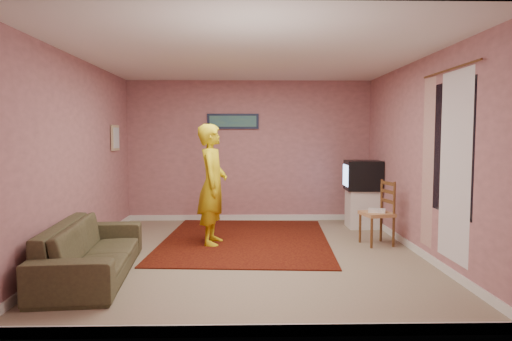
{
  "coord_description": "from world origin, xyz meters",
  "views": [
    {
      "loc": [
        -0.06,
        -5.99,
        1.59
      ],
      "look_at": [
        0.08,
        0.6,
        1.08
      ],
      "focal_mm": 32.0,
      "sensor_mm": 36.0,
      "label": 1
    }
  ],
  "objects_px": {
    "tv_cabinet": "(362,209)",
    "chair_b": "(377,206)",
    "crt_tv": "(363,175)",
    "person": "(212,185)",
    "chair_a": "(363,195)",
    "sofa": "(92,249)"
  },
  "relations": [
    {
      "from": "tv_cabinet",
      "to": "chair_b",
      "type": "relative_size",
      "value": 1.28
    },
    {
      "from": "tv_cabinet",
      "to": "crt_tv",
      "type": "xyz_separation_m",
      "value": [
        -0.01,
        0.0,
        0.58
      ]
    },
    {
      "from": "crt_tv",
      "to": "chair_b",
      "type": "xyz_separation_m",
      "value": [
        -0.11,
        -1.25,
        -0.34
      ]
    },
    {
      "from": "person",
      "to": "crt_tv",
      "type": "bearing_deg",
      "value": -59.86
    },
    {
      "from": "chair_a",
      "to": "chair_b",
      "type": "distance_m",
      "value": 1.41
    },
    {
      "from": "tv_cabinet",
      "to": "crt_tv",
      "type": "height_order",
      "value": "crt_tv"
    },
    {
      "from": "chair_a",
      "to": "sofa",
      "type": "bearing_deg",
      "value": -129.45
    },
    {
      "from": "chair_b",
      "to": "person",
      "type": "bearing_deg",
      "value": -103.9
    },
    {
      "from": "sofa",
      "to": "person",
      "type": "height_order",
      "value": "person"
    },
    {
      "from": "tv_cabinet",
      "to": "person",
      "type": "distance_m",
      "value": 2.81
    },
    {
      "from": "tv_cabinet",
      "to": "person",
      "type": "height_order",
      "value": "person"
    },
    {
      "from": "tv_cabinet",
      "to": "person",
      "type": "relative_size",
      "value": 0.37
    },
    {
      "from": "chair_a",
      "to": "chair_b",
      "type": "height_order",
      "value": "chair_b"
    },
    {
      "from": "chair_a",
      "to": "person",
      "type": "xyz_separation_m",
      "value": [
        -2.55,
        -1.32,
        0.33
      ]
    },
    {
      "from": "crt_tv",
      "to": "sofa",
      "type": "height_order",
      "value": "crt_tv"
    },
    {
      "from": "tv_cabinet",
      "to": "sofa",
      "type": "height_order",
      "value": "tv_cabinet"
    },
    {
      "from": "person",
      "to": "sofa",
      "type": "bearing_deg",
      "value": 145.03
    },
    {
      "from": "tv_cabinet",
      "to": "chair_a",
      "type": "xyz_separation_m",
      "value": [
        0.05,
        0.15,
        0.22
      ]
    },
    {
      "from": "chair_a",
      "to": "sofa",
      "type": "relative_size",
      "value": 0.23
    },
    {
      "from": "sofa",
      "to": "person",
      "type": "xyz_separation_m",
      "value": [
        1.25,
        1.49,
        0.57
      ]
    },
    {
      "from": "chair_b",
      "to": "sofa",
      "type": "distance_m",
      "value": 3.91
    },
    {
      "from": "crt_tv",
      "to": "chair_b",
      "type": "bearing_deg",
      "value": -92.41
    }
  ]
}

